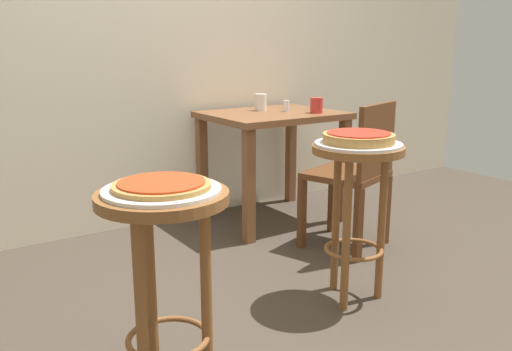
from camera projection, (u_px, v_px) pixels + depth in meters
ground_plane at (311, 317)px, 2.36m from camera, size 6.00×6.00×0.00m
stool_foreground at (164, 250)px, 1.66m from camera, size 0.41×0.41×0.73m
serving_plate_foreground at (162, 190)px, 1.62m from camera, size 0.36×0.36×0.01m
pizza_foreground at (162, 185)px, 1.61m from camera, size 0.30×0.30×0.02m
stool_middle at (356, 186)px, 2.41m from camera, size 0.41×0.41×0.73m
serving_plate_middle at (358, 144)px, 2.37m from camera, size 0.38×0.38×0.01m
pizza_middle at (359, 138)px, 2.36m from camera, size 0.31×0.31×0.05m
dining_table at (273, 132)px, 3.55m from camera, size 0.85×0.68×0.73m
cup_near_edge at (316, 105)px, 3.47m from camera, size 0.08×0.08×0.10m
cup_far_edge at (261, 102)px, 3.59m from camera, size 0.08×0.08×0.11m
condiment_shaker at (286, 106)px, 3.54m from camera, size 0.04×0.04×0.07m
wooden_chair at (356, 170)px, 3.06m from camera, size 0.51×0.51×0.85m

